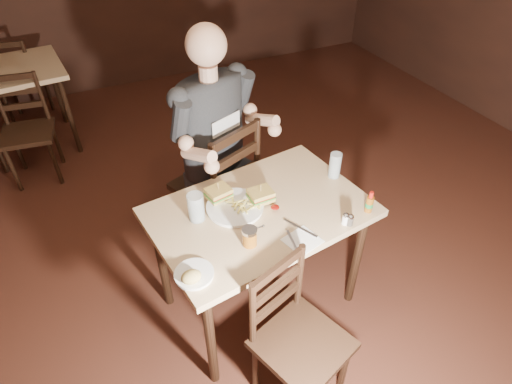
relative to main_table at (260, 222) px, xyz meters
name	(u,v)px	position (x,y,z in m)	size (l,w,h in m)	color
room_shell	(295,87)	(0.19, 0.04, 0.72)	(7.00, 7.00, 7.00)	black
main_table	(260,222)	(0.00, 0.00, 0.00)	(1.21, 0.89, 0.77)	tan
bg_table	(14,78)	(-1.14, 2.54, 0.00)	(0.87, 0.87, 0.77)	tan
chair_far	(215,185)	(-0.03, 0.63, -0.18)	(0.46, 0.50, 0.99)	black
chair_near	(303,344)	(-0.06, -0.60, -0.26)	(0.39, 0.43, 0.84)	black
bg_chair_far	(21,80)	(-1.14, 3.09, -0.24)	(0.40, 0.44, 0.88)	black
bg_chair_near	(27,133)	(-1.14, 1.99, -0.25)	(0.40, 0.44, 0.86)	black
diner	(216,116)	(-0.01, 0.58, 0.35)	(0.60, 0.47, 1.04)	#27292C
dinner_plate	(235,208)	(-0.12, 0.06, 0.10)	(0.29, 0.29, 0.02)	white
sandwich_left	(218,190)	(-0.17, 0.16, 0.16)	(0.12, 0.10, 0.10)	#D2B458
sandwich_right	(261,192)	(0.03, 0.05, 0.16)	(0.12, 0.10, 0.10)	#D2B458
fries_pile	(248,203)	(-0.05, 0.04, 0.12)	(0.23, 0.16, 0.04)	#DED161
ketchup_dollop	(275,207)	(0.07, -0.04, 0.11)	(0.05, 0.05, 0.01)	maroon
glass_left	(196,207)	(-0.32, 0.07, 0.17)	(0.08, 0.08, 0.15)	silver
glass_right	(335,165)	(0.51, 0.08, 0.16)	(0.07, 0.07, 0.15)	silver
hot_sauce	(370,202)	(0.50, -0.25, 0.15)	(0.04, 0.04, 0.13)	brown
salt_shaker	(346,219)	(0.34, -0.28, 0.12)	(0.03, 0.03, 0.06)	white
pepper_shaker	(350,220)	(0.36, -0.30, 0.12)	(0.03, 0.03, 0.06)	#38332D
syrup_dispenser	(250,237)	(-0.15, -0.20, 0.14)	(0.07, 0.07, 0.10)	brown
napkin	(302,241)	(0.09, -0.29, 0.09)	(0.16, 0.15, 0.00)	white
knife	(301,228)	(0.12, -0.22, 0.09)	(0.01, 0.20, 0.00)	silver
fork	(293,241)	(0.04, -0.28, 0.09)	(0.01, 0.16, 0.01)	silver
side_plate	(194,275)	(-0.46, -0.27, 0.10)	(0.17, 0.17, 0.01)	white
bread_roll	(191,277)	(-0.48, -0.31, 0.13)	(0.09, 0.07, 0.05)	tan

